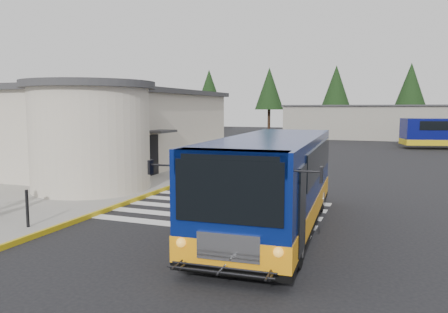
% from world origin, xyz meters
% --- Properties ---
extents(ground, '(140.00, 140.00, 0.00)m').
position_xyz_m(ground, '(0.00, 0.00, 0.00)').
color(ground, black).
rests_on(ground, ground).
extents(sidewalk, '(10.00, 34.00, 0.15)m').
position_xyz_m(sidewalk, '(-9.00, 4.00, 0.07)').
color(sidewalk, gray).
rests_on(sidewalk, ground).
extents(curb_strip, '(0.12, 34.00, 0.16)m').
position_xyz_m(curb_strip, '(-4.05, 4.00, 0.08)').
color(curb_strip, gold).
rests_on(curb_strip, ground).
extents(station_building, '(12.70, 18.70, 4.80)m').
position_xyz_m(station_building, '(-10.84, 6.91, 2.57)').
color(station_building, beige).
rests_on(station_building, ground).
extents(crosswalk, '(8.00, 5.35, 0.01)m').
position_xyz_m(crosswalk, '(-0.50, -0.80, 0.01)').
color(crosswalk, silver).
rests_on(crosswalk, ground).
extents(depot_building, '(26.40, 8.40, 4.20)m').
position_xyz_m(depot_building, '(6.00, 42.00, 2.11)').
color(depot_building, gray).
rests_on(depot_building, ground).
extents(tree_line, '(58.40, 4.40, 10.00)m').
position_xyz_m(tree_line, '(6.29, 50.00, 6.77)').
color(tree_line, black).
rests_on(tree_line, ground).
extents(transit_bus, '(3.76, 10.46, 2.91)m').
position_xyz_m(transit_bus, '(2.21, -2.62, 1.39)').
color(transit_bus, navy).
rests_on(transit_bus, ground).
extents(bollard, '(0.09, 0.09, 1.16)m').
position_xyz_m(bollard, '(-4.75, -5.55, 0.73)').
color(bollard, black).
rests_on(bollard, sidewalk).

